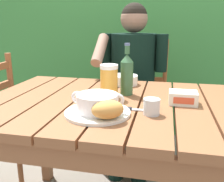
{
  "coord_description": "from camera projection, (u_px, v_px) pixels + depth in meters",
  "views": [
    {
      "loc": [
        0.18,
        -1.09,
        1.12
      ],
      "look_at": [
        -0.04,
        -0.09,
        0.84
      ],
      "focal_mm": 40.18,
      "sensor_mm": 36.0,
      "label": 1
    }
  ],
  "objects": [
    {
      "name": "dining_table",
      "position": [
        124.0,
        121.0,
        1.19
      ],
      "size": [
        1.34,
        0.86,
        0.77
      ],
      "color": "brown",
      "rests_on": "ground_plane"
    },
    {
      "name": "hedge_backdrop",
      "position": [
        148.0,
        28.0,
        2.68
      ],
      "size": [
        3.85,
        0.85,
        2.53
      ],
      "color": "#397F3B",
      "rests_on": "ground_plane"
    },
    {
      "name": "chair_near_diner",
      "position": [
        135.0,
        101.0,
        2.07
      ],
      "size": [
        0.5,
        0.47,
        0.99
      ],
      "color": "brown",
      "rests_on": "ground_plane"
    },
    {
      "name": "person_eating",
      "position": [
        132.0,
        77.0,
        1.81
      ],
      "size": [
        0.48,
        0.47,
        1.25
      ],
      "color": "black",
      "rests_on": "ground_plane"
    },
    {
      "name": "serving_plate",
      "position": [
        98.0,
        112.0,
        1.0
      ],
      "size": [
        0.26,
        0.26,
        0.01
      ],
      "color": "white",
      "rests_on": "dining_table"
    },
    {
      "name": "soup_bowl",
      "position": [
        97.0,
        102.0,
        0.99
      ],
      "size": [
        0.22,
        0.17,
        0.08
      ],
      "color": "white",
      "rests_on": "serving_plate"
    },
    {
      "name": "bread_roll",
      "position": [
        108.0,
        109.0,
        0.91
      ],
      "size": [
        0.15,
        0.14,
        0.07
      ],
      "color": "#CB8E43",
      "rests_on": "serving_plate"
    },
    {
      "name": "beer_glass",
      "position": [
        109.0,
        81.0,
        1.19
      ],
      "size": [
        0.09,
        0.09,
        0.16
      ],
      "color": "gold",
      "rests_on": "dining_table"
    },
    {
      "name": "beer_bottle",
      "position": [
        127.0,
        74.0,
        1.24
      ],
      "size": [
        0.06,
        0.06,
        0.26
      ],
      "color": "#35603A",
      "rests_on": "dining_table"
    },
    {
      "name": "water_glass_small",
      "position": [
        152.0,
        107.0,
        0.98
      ],
      "size": [
        0.07,
        0.07,
        0.06
      ],
      "color": "silver",
      "rests_on": "dining_table"
    },
    {
      "name": "butter_tub",
      "position": [
        183.0,
        98.0,
        1.12
      ],
      "size": [
        0.12,
        0.09,
        0.06
      ],
      "color": "white",
      "rests_on": "dining_table"
    },
    {
      "name": "table_knife",
      "position": [
        131.0,
        109.0,
        1.04
      ],
      "size": [
        0.15,
        0.02,
        0.01
      ],
      "color": "silver",
      "rests_on": "dining_table"
    },
    {
      "name": "diner_bowl",
      "position": [
        124.0,
        80.0,
        1.47
      ],
      "size": [
        0.16,
        0.16,
        0.05
      ],
      "color": "white",
      "rests_on": "dining_table"
    }
  ]
}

